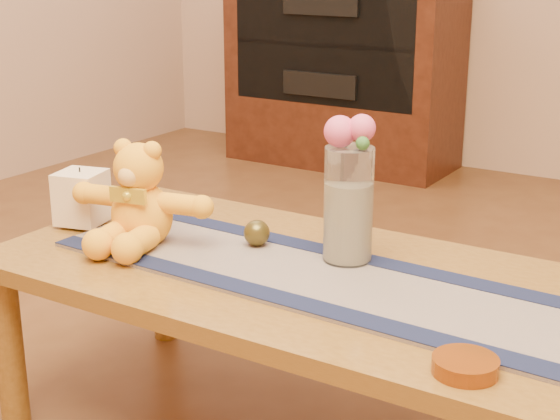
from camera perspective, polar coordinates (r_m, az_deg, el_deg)
The scene contains 23 objects.
coffee_table_top at distance 1.86m, azimuth 1.31°, elevation -4.65°, with size 1.40×0.70×0.04m, color brown.
table_leg_fl at distance 2.14m, azimuth -17.99°, elevation -9.06°, with size 0.07×0.07×0.41m, color brown.
table_leg_bl at distance 2.51m, azimuth -7.95°, elevation -4.32°, with size 0.07×0.07×0.41m, color brown.
persian_runner at distance 1.82m, azimuth 1.82°, elevation -4.41°, with size 1.20×0.35×0.01m, color #191B47.
runner_border_near at distance 1.71m, azimuth -0.79°, elevation -5.77°, with size 1.20×0.06×0.00m, color #121838.
runner_border_far at distance 1.93m, azimuth 4.11°, elevation -2.93°, with size 1.20×0.06×0.00m, color #121838.
teddy_bear at distance 2.00m, azimuth -9.47°, elevation 1.08°, with size 0.35×0.28×0.23m, color #FFAA20, non-canonical shape.
pillar_candle at distance 2.19m, azimuth -13.38°, elevation 0.86°, with size 0.11×0.11×0.13m, color #FFE0BB.
candle_wick at distance 2.17m, azimuth -13.52°, elevation 2.70°, with size 0.00×0.00×0.01m, color black.
glass_vase at distance 1.85m, azimuth 4.69°, elevation 0.36°, with size 0.11×0.11×0.26m, color silver.
potpourri_fill at distance 1.87m, azimuth 4.66°, elevation -0.78°, with size 0.09×0.09×0.18m, color beige.
rose_left at distance 1.81m, azimuth 4.11°, elevation 5.37°, with size 0.07×0.07×0.07m, color #E75186.
rose_right at distance 1.80m, azimuth 5.61°, elevation 5.59°, with size 0.06×0.06×0.06m, color #E75186.
blue_flower_back at distance 1.84m, azimuth 5.60°, elevation 5.29°, with size 0.04×0.04×0.04m, color #465098.
blue_flower_side at distance 1.85m, azimuth 4.27°, elevation 5.11°, with size 0.04×0.04×0.04m, color #465098.
leaf_sprig at distance 1.78m, azimuth 5.66°, elevation 4.55°, with size 0.03×0.03×0.03m, color #33662D.
bronze_ball at distance 1.97m, azimuth -1.60°, elevation -1.58°, with size 0.06×0.06×0.06m, color #463C17.
amber_dish at distance 1.45m, azimuth 12.53°, elevation -10.34°, with size 0.11×0.11×0.03m, color #BF5914.
media_cabinet at distance 4.52m, azimuth 4.35°, elevation 10.06°, with size 1.20×0.50×1.10m, color black.
cabinet_cavity at distance 4.30m, azimuth 2.90°, elevation 11.18°, with size 1.02×0.03×0.61m, color black.
cabinet_shelf at distance 4.37m, azimuth 3.45°, elevation 11.28°, with size 1.02×0.20×0.03m, color black.
stereo_upper at distance 4.37m, azimuth 3.63°, elevation 13.88°, with size 0.42×0.28×0.10m, color black.
stereo_lower at distance 4.41m, azimuth 3.53°, elevation 8.75°, with size 0.42×0.28×0.12m, color black.
Camera 1 is at (0.88, -1.49, 1.13)m, focal length 53.60 mm.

